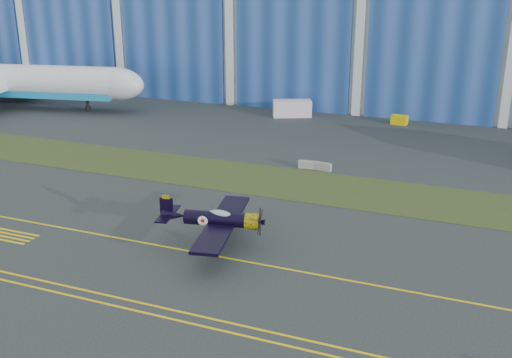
% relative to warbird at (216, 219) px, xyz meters
% --- Properties ---
extents(ground, '(260.00, 260.00, 0.00)m').
position_rel_warbird_xyz_m(ground, '(-0.06, 3.09, -2.39)').
color(ground, '#2F3435').
rests_on(ground, ground).
extents(grass_median, '(260.00, 10.00, 0.02)m').
position_rel_warbird_xyz_m(grass_median, '(-0.06, 17.09, -2.37)').
color(grass_median, '#475128').
rests_on(grass_median, ground).
extents(hangar, '(220.00, 45.70, 30.00)m').
position_rel_warbird_xyz_m(hangar, '(-0.06, 74.88, 12.57)').
color(hangar, silver).
rests_on(hangar, ground).
extents(taxiway_centreline, '(200.00, 0.20, 0.02)m').
position_rel_warbird_xyz_m(taxiway_centreline, '(-0.06, -1.91, -2.38)').
color(taxiway_centreline, yellow).
rests_on(taxiway_centreline, ground).
extents(edge_line_near, '(80.00, 0.20, 0.02)m').
position_rel_warbird_xyz_m(edge_line_near, '(-0.06, -11.41, -2.38)').
color(edge_line_near, yellow).
rests_on(edge_line_near, ground).
extents(edge_line_far, '(80.00, 0.20, 0.02)m').
position_rel_warbird_xyz_m(edge_line_far, '(-0.06, -10.41, -2.38)').
color(edge_line_far, yellow).
rests_on(edge_line_far, ground).
extents(hold_short_ladder, '(6.00, 2.40, 0.02)m').
position_rel_warbird_xyz_m(hold_short_ladder, '(-18.06, -5.01, -2.38)').
color(hold_short_ladder, yellow).
rests_on(hold_short_ladder, ground).
extents(warbird, '(12.08, 13.69, 3.56)m').
position_rel_warbird_xyz_m(warbird, '(0.00, 0.00, 0.00)').
color(warbird, black).
rests_on(warbird, ground).
extents(shipping_container, '(6.46, 4.66, 2.60)m').
position_rel_warbird_xyz_m(shipping_container, '(-9.28, 47.63, -1.09)').
color(shipping_container, silver).
rests_on(shipping_container, ground).
extents(tug, '(2.50, 1.72, 1.37)m').
position_rel_warbird_xyz_m(tug, '(7.42, 48.69, -1.70)').
color(tug, '#E9BF06').
rests_on(tug, ground).
extents(barrier_a, '(2.06, 0.83, 0.90)m').
position_rel_warbird_xyz_m(barrier_a, '(0.86, 22.86, -1.94)').
color(barrier_a, gray).
rests_on(barrier_a, ground).
extents(barrier_b, '(2.07, 0.91, 0.90)m').
position_rel_warbird_xyz_m(barrier_b, '(2.81, 22.79, -1.94)').
color(barrier_b, gray).
rests_on(barrier_b, ground).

